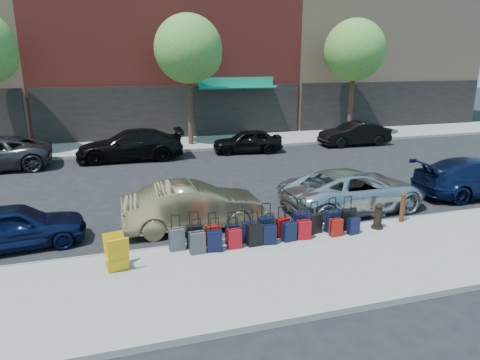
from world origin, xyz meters
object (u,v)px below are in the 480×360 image
object	(u,v)px
car_near_2	(354,190)
car_far_1	(130,145)
tree_center	(191,51)
tree_right	(357,52)
car_far_2	(247,141)
fire_hydrant	(378,217)
car_far_3	(354,134)
car_near_3	(478,177)
car_near_1	(194,206)
car_near_0	(14,226)
display_rack	(117,253)
suitcase_front_5	(267,228)
bollard	(402,208)

from	to	relation	value
car_near_2	car_far_1	world-z (taller)	car_far_1
tree_center	tree_right	distance (m)	10.50
car_far_2	fire_hydrant	bearing A→B (deg)	8.88
car_far_3	fire_hydrant	bearing A→B (deg)	-26.97
car_near_3	car_far_3	distance (m)	9.97
fire_hydrant	car_far_2	size ratio (longest dim) A/B	0.21
car_near_1	car_far_1	bearing A→B (deg)	6.95
car_near_0	car_far_2	size ratio (longest dim) A/B	0.97
tree_right	car_far_1	bearing A→B (deg)	-169.76
car_near_1	display_rack	bearing A→B (deg)	135.95
suitcase_front_5	car_far_3	world-z (taller)	car_far_3
car_near_0	car_near_2	xyz separation A→B (m)	(10.45, 0.07, 0.08)
car_near_3	car_far_1	size ratio (longest dim) A/B	0.92
car_near_0	bollard	bearing A→B (deg)	-105.00
fire_hydrant	tree_right	bearing A→B (deg)	83.28
car_far_2	car_far_3	distance (m)	6.73
bollard	suitcase_front_5	bearing A→B (deg)	-179.40
car_near_1	car_near_3	xyz separation A→B (m)	(10.84, 0.10, 0.00)
suitcase_front_5	car_near_0	xyz separation A→B (m)	(-6.64, 1.74, 0.15)
car_near_0	car_far_2	world-z (taller)	car_far_2
car_near_3	car_far_3	size ratio (longest dim) A/B	1.16
suitcase_front_5	car_near_3	world-z (taller)	car_near_3
fire_hydrant	car_near_2	xyz separation A→B (m)	(0.38, 2.00, 0.19)
tree_right	fire_hydrant	distance (m)	17.12
display_rack	car_far_2	size ratio (longest dim) A/B	0.23
car_far_1	bollard	bearing A→B (deg)	34.78
suitcase_front_5	car_near_0	distance (m)	6.86
tree_right	bollard	bearing A→B (deg)	-115.20
tree_center	fire_hydrant	distance (m)	15.54
tree_right	car_far_2	xyz separation A→B (m)	(-7.99, -2.62, -4.77)
tree_center	car_near_0	distance (m)	15.29
suitcase_front_5	car_far_2	world-z (taller)	car_far_2
car_far_1	tree_right	bearing A→B (deg)	102.21
car_near_0	car_far_3	bearing A→B (deg)	-64.98
tree_center	tree_right	bearing A→B (deg)	0.00
car_near_2	car_far_1	bearing A→B (deg)	30.11
car_near_0	car_near_1	bearing A→B (deg)	-96.04
car_far_1	fire_hydrant	bearing A→B (deg)	30.64
suitcase_front_5	car_near_3	xyz separation A→B (m)	(9.13, 1.86, 0.23)
car_near_0	car_far_1	size ratio (longest dim) A/B	0.69
suitcase_front_5	car_far_1	size ratio (longest dim) A/B	0.20
suitcase_front_5	tree_right	bearing A→B (deg)	53.27
tree_center	tree_right	world-z (taller)	same
suitcase_front_5	car_far_2	distance (m)	12.09
car_near_0	tree_right	bearing A→B (deg)	-61.12
bollard	car_far_2	size ratio (longest dim) A/B	0.23
car_near_0	car_near_2	bearing A→B (deg)	-95.94
car_near_1	car_far_2	xyz separation A→B (m)	(4.87, 9.91, -0.06)
suitcase_front_5	car_far_2	xyz separation A→B (m)	(3.16, 11.67, 0.17)
fire_hydrant	car_far_1	size ratio (longest dim) A/B	0.15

